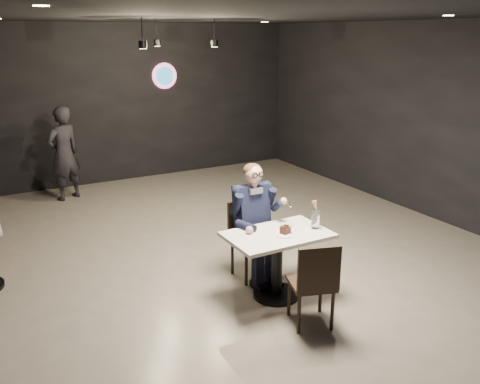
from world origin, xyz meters
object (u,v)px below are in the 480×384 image
main_table (277,265)px  sundae_glass (316,220)px  chair_far (252,241)px  passerby (64,154)px  chair_near (311,281)px  seated_man (252,220)px

main_table → sundae_glass: size_ratio=5.47×
chair_far → passerby: size_ratio=0.56×
chair_near → seated_man: (0.00, 1.17, 0.26)m
main_table → passerby: bearing=105.7°
chair_far → seated_man: (0.00, -0.00, 0.26)m
main_table → chair_near: bearing=-90.0°
seated_man → chair_near: bearing=-90.0°
chair_near → passerby: bearing=121.8°
seated_man → sundae_glass: size_ratio=7.16×
seated_man → sundae_glass: seated_man is taller
main_table → seated_man: size_ratio=0.76×
chair_near → passerby: passerby is taller
chair_near → sundae_glass: (0.45, 0.55, 0.39)m
chair_near → seated_man: 1.20m
chair_far → passerby: 4.40m
chair_far → seated_man: seated_man is taller
chair_far → passerby: bearing=107.6°
seated_man → passerby: passerby is taller
chair_far → chair_near: (0.00, -1.17, 0.00)m
chair_near → passerby: size_ratio=0.56×
chair_far → sundae_glass: sundae_glass is taller
sundae_glass → main_table: bearing=170.7°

